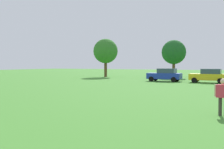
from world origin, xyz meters
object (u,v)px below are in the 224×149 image
at_px(parked_car_yellow_1, 209,76).
at_px(tree_center, 174,52).
at_px(tree_far_left, 106,51).
at_px(adult_bystander, 223,94).
at_px(parked_car_blue_0, 165,75).

xyz_separation_m(parked_car_yellow_1, tree_center, (-6.99, 10.73, 3.34)).
bearing_deg(tree_far_left, parked_car_yellow_1, -23.65).
xyz_separation_m(parked_car_yellow_1, tree_far_left, (-18.33, 8.03, 3.64)).
distance_m(adult_bystander, parked_car_blue_0, 24.21).
bearing_deg(tree_center, tree_far_left, -166.58).
xyz_separation_m(parked_car_blue_0, tree_far_left, (-12.86, 7.78, 3.64)).
relative_size(parked_car_yellow_1, tree_far_left, 0.65).
height_order(parked_car_yellow_1, tree_far_left, tree_far_left).
distance_m(adult_bystander, tree_far_left, 37.50).
bearing_deg(tree_far_left, tree_center, 13.42).
relative_size(tree_far_left, tree_center, 1.07).
height_order(adult_bystander, parked_car_blue_0, parked_car_blue_0).
distance_m(parked_car_blue_0, tree_far_left, 15.47).
relative_size(parked_car_blue_0, tree_center, 0.69).
distance_m(tree_far_left, tree_center, 11.65).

